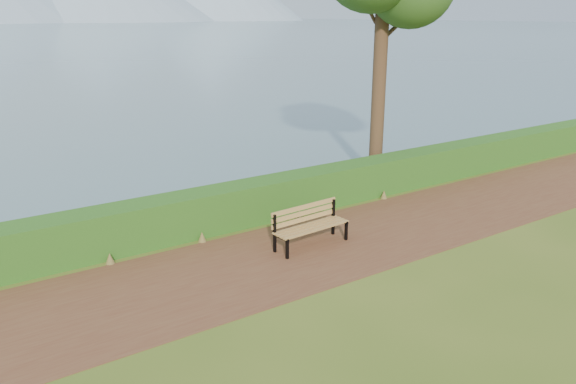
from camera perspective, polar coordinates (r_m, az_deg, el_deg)
ground at (r=11.84m, az=0.49°, el=-7.11°), size 140.00×140.00×0.00m
path at (r=12.06m, az=-0.32°, el=-6.60°), size 40.00×3.40×0.01m
hedge at (r=13.72m, az=-5.65°, el=-1.40°), size 32.00×0.85×1.00m
bench at (r=12.49m, az=2.13°, el=-3.16°), size 1.85×0.65×0.91m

